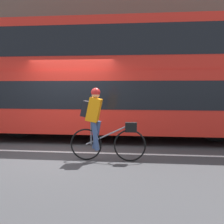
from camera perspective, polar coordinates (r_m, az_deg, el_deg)
name	(u,v)px	position (r m, az deg, el deg)	size (l,w,h in m)	color
ground_plane	(59,154)	(8.14, -9.68, -7.61)	(80.00, 80.00, 0.00)	#38383A
road_center_line	(62,152)	(8.38, -9.16, -7.22)	(50.00, 0.14, 0.01)	silver
sidewalk_curb	(98,124)	(13.81, -2.50, -2.22)	(60.00, 2.28, 0.12)	gray
building_facade	(103,30)	(15.22, -1.70, 14.74)	(60.00, 0.30, 8.76)	brown
bus	(114,75)	(10.12, 0.44, 6.76)	(10.47, 2.51, 3.75)	black
cyclist_on_bike	(100,122)	(7.21, -2.21, -1.84)	(1.77, 0.32, 1.69)	black
street_sign_post	(78,88)	(13.77, -6.28, 4.33)	(0.36, 0.09, 2.73)	#59595B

